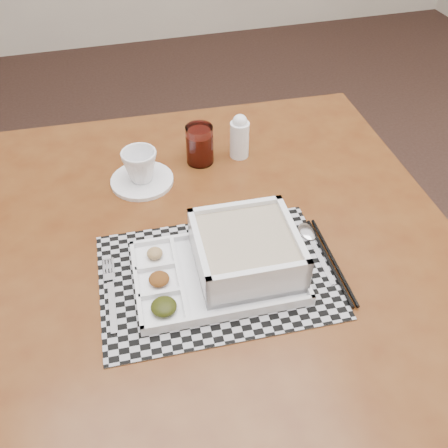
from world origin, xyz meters
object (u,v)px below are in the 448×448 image
(cup, at_px, (140,166))
(creamer_bottle, at_px, (240,136))
(dining_table, at_px, (208,263))
(juice_glass, at_px, (200,146))
(serving_tray, at_px, (238,257))

(cup, bearing_deg, creamer_bottle, -3.99)
(dining_table, height_order, creamer_bottle, creamer_bottle)
(cup, relative_size, juice_glass, 0.84)
(serving_tray, bearing_deg, cup, 112.68)
(dining_table, xyz_separation_m, serving_tray, (0.03, -0.11, 0.12))
(serving_tray, relative_size, juice_glass, 3.34)
(dining_table, xyz_separation_m, juice_glass, (0.05, 0.27, 0.13))
(dining_table, distance_m, juice_glass, 0.30)
(dining_table, relative_size, creamer_bottle, 9.41)
(cup, xyz_separation_m, creamer_bottle, (0.26, 0.05, 0.01))
(cup, distance_m, creamer_bottle, 0.26)
(dining_table, bearing_deg, cup, 115.05)
(dining_table, distance_m, serving_tray, 0.17)
(cup, height_order, creamer_bottle, creamer_bottle)
(serving_tray, distance_m, cup, 0.36)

